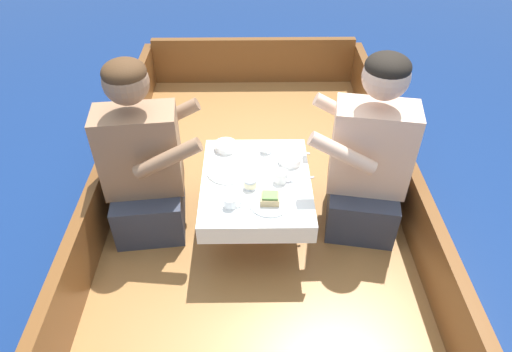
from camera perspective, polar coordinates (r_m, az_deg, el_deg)
The scene contains 20 objects.
ground_plane at distance 2.85m, azimuth -0.02°, elevation -8.94°, with size 60.00×60.00×0.00m, color navy.
boat_deck at distance 2.75m, azimuth -0.02°, elevation -7.02°, with size 1.77×3.33×0.28m, color #9E6B38.
gunwale_port at distance 2.67m, azimuth -18.66°, elevation -2.38°, with size 0.06×3.33×0.32m, color brown.
gunwale_starboard at distance 2.68m, azimuth 18.51°, elevation -2.09°, with size 0.06×3.33×0.32m, color brown.
bow_coaming at distance 3.90m, azimuth -0.32°, elevation 14.25°, with size 1.65×0.06×0.37m, color brown.
cockpit_table at distance 2.37m, azimuth 0.00°, elevation -1.14°, with size 0.56×0.70×0.35m.
person_port at distance 2.43m, azimuth -13.87°, elevation 1.36°, with size 0.55×0.49×0.99m.
person_starboard at distance 2.43m, azimuth 13.84°, elevation 1.82°, with size 0.57×0.52×1.01m.
plate_sandwich at distance 2.21m, azimuth 1.76°, elevation -3.33°, with size 0.20×0.20×0.01m.
plate_bread at distance 2.39m, azimuth -3.60°, elevation 0.60°, with size 0.22×0.22×0.01m.
sandwich at distance 2.19m, azimuth 1.77°, elevation -2.81°, with size 0.09×0.08×0.05m.
bowl_port_near at distance 2.45m, azimuth 4.29°, elevation 2.13°, with size 0.12×0.12×0.04m.
bowl_starboard_near at distance 2.54m, azimuth -3.82°, elevation 3.79°, with size 0.12×0.12×0.04m.
coffee_cup_port at distance 2.51m, azimuth 1.32°, elevation 3.65°, with size 0.09×0.06×0.06m.
coffee_cup_starboard at distance 2.32m, azimuth 3.15°, elevation -0.03°, with size 0.10×0.07×0.06m.
coffee_cup_center at distance 2.18m, azimuth -3.21°, elevation -3.27°, with size 0.09×0.06×0.05m.
tin_can at distance 2.28m, azimuth -0.73°, elevation -0.92°, with size 0.07×0.07×0.05m.
utensil_knife_starboard at distance 2.54m, azimuth 4.87°, elevation 3.10°, with size 0.17×0.06×0.00m.
utensil_spoon_center at distance 2.43m, azimuth -1.01°, elevation 1.48°, with size 0.16×0.07×0.01m.
utensil_knife_port at distance 2.34m, azimuth 5.35°, elevation -0.53°, with size 0.17×0.06×0.00m.
Camera 1 is at (-0.02, -1.88, 2.14)m, focal length 32.00 mm.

